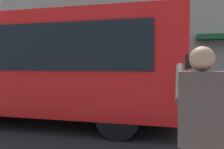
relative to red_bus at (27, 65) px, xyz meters
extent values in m
plane|color=#232326|center=(-3.84, -0.28, -1.68)|extent=(60.00, 60.00, 0.00)
cube|color=red|center=(-0.02, -0.01, 0.02)|extent=(9.00, 2.50, 2.60)
cylinder|color=black|center=(-3.02, -1.11, -1.18)|extent=(1.00, 0.28, 1.00)
cylinder|color=black|center=(-3.02, 1.09, -1.18)|extent=(1.00, 0.28, 1.00)
cube|color=#473833|center=(-4.52, 4.15, -0.38)|extent=(0.40, 0.24, 0.66)
sphere|color=#A87A5B|center=(-4.52, 4.15, 0.06)|extent=(0.22, 0.22, 0.22)
cylinder|color=#473833|center=(-4.34, 3.99, -0.16)|extent=(0.09, 0.48, 0.37)
cube|color=black|center=(-4.42, 3.85, 0.04)|extent=(0.07, 0.01, 0.14)
camera|label=1|loc=(-4.32, 6.47, 0.01)|focal=40.08mm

